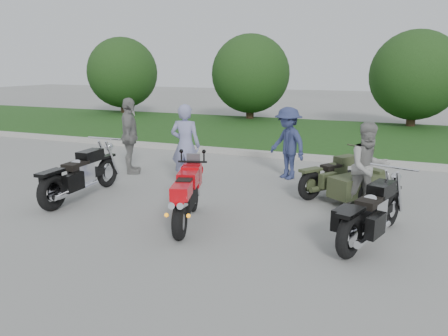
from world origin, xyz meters
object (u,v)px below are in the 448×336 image
at_px(cruiser_right, 371,215).
at_px(cruiser_sidecar, 347,181).
at_px(cruiser_left, 79,176).
at_px(person_back, 130,136).
at_px(person_stripe, 185,145).
at_px(sportbike_red, 186,195).
at_px(person_denim, 288,143).
at_px(person_grey, 368,167).

bearing_deg(cruiser_right, cruiser_sidecar, 123.59).
height_order(cruiser_left, person_back, person_back).
bearing_deg(person_stripe, person_back, -25.06).
relative_size(cruiser_sidecar, person_back, 1.02).
distance_m(sportbike_red, cruiser_left, 2.69).
bearing_deg(person_denim, cruiser_left, -102.57).
distance_m(sportbike_red, cruiser_sidecar, 3.39).
relative_size(cruiser_left, person_denim, 1.42).
bearing_deg(person_grey, person_back, 139.63).
distance_m(cruiser_right, person_stripe, 4.45).
bearing_deg(cruiser_right, person_grey, 114.41).
height_order(sportbike_red, person_denim, person_denim).
xyz_separation_m(person_grey, person_back, (-5.63, 0.83, 0.11)).
bearing_deg(person_grey, cruiser_sidecar, 93.91).
relative_size(sportbike_red, person_grey, 1.14).
xyz_separation_m(cruiser_right, person_denim, (-2.09, 3.31, 0.40)).
bearing_deg(person_back, sportbike_red, -162.60).
relative_size(person_stripe, person_denim, 1.08).
distance_m(cruiser_left, person_back, 2.28).
xyz_separation_m(sportbike_red, cruiser_right, (2.90, 0.35, -0.09)).
bearing_deg(person_stripe, cruiser_right, 146.38).
relative_size(sportbike_red, person_back, 1.01).
height_order(cruiser_right, person_back, person_back).
xyz_separation_m(cruiser_left, person_back, (-0.26, 2.22, 0.46)).
height_order(cruiser_right, person_stripe, person_stripe).
bearing_deg(person_denim, cruiser_right, -22.68).
xyz_separation_m(cruiser_left, person_grey, (5.37, 1.39, 0.35)).
bearing_deg(person_back, person_stripe, -135.64).
height_order(cruiser_left, person_stripe, person_stripe).
distance_m(sportbike_red, person_back, 4.00).
distance_m(sportbike_red, person_denim, 3.76).
relative_size(sportbike_red, cruiser_right, 0.86).
bearing_deg(person_stripe, person_denim, -151.91).
height_order(sportbike_red, person_stripe, person_stripe).
xyz_separation_m(cruiser_left, cruiser_sidecar, (4.95, 1.97, -0.10)).
xyz_separation_m(sportbike_red, person_stripe, (-1.12, 2.21, 0.37)).
distance_m(person_grey, person_back, 5.69).
distance_m(cruiser_right, person_grey, 1.61).
bearing_deg(person_grey, person_denim, 105.51).
distance_m(person_stripe, person_grey, 3.86).
distance_m(cruiser_right, person_back, 6.29).
distance_m(sportbike_red, person_grey, 3.34).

